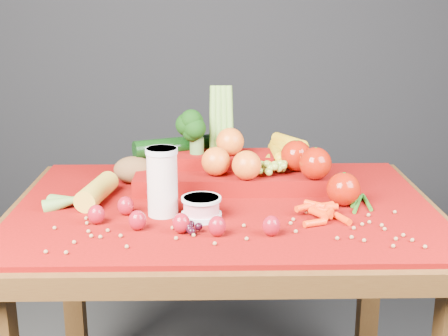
{
  "coord_description": "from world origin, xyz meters",
  "views": [
    {
      "loc": [
        -0.03,
        -1.51,
        1.29
      ],
      "look_at": [
        0.0,
        0.02,
        0.85
      ],
      "focal_mm": 50.0,
      "sensor_mm": 36.0,
      "label": 1
    }
  ],
  "objects_px": {
    "table": "(224,242)",
    "milk_glass": "(162,179)",
    "produce_mound": "(241,164)",
    "yogurt_bowl": "(201,207)"
  },
  "relations": [
    {
      "from": "yogurt_bowl",
      "to": "produce_mound",
      "type": "height_order",
      "value": "produce_mound"
    },
    {
      "from": "table",
      "to": "produce_mound",
      "type": "height_order",
      "value": "produce_mound"
    },
    {
      "from": "table",
      "to": "yogurt_bowl",
      "type": "distance_m",
      "value": 0.18
    },
    {
      "from": "table",
      "to": "yogurt_bowl",
      "type": "xyz_separation_m",
      "value": [
        -0.06,
        -0.11,
        0.14
      ]
    },
    {
      "from": "table",
      "to": "milk_glass",
      "type": "distance_m",
      "value": 0.26
    },
    {
      "from": "milk_glass",
      "to": "produce_mound",
      "type": "bearing_deg",
      "value": 49.17
    },
    {
      "from": "milk_glass",
      "to": "produce_mound",
      "type": "relative_size",
      "value": 0.28
    },
    {
      "from": "milk_glass",
      "to": "yogurt_bowl",
      "type": "bearing_deg",
      "value": -16.24
    },
    {
      "from": "table",
      "to": "milk_glass",
      "type": "bearing_deg",
      "value": -151.64
    },
    {
      "from": "table",
      "to": "produce_mound",
      "type": "xyz_separation_m",
      "value": [
        0.05,
        0.15,
        0.17
      ]
    }
  ]
}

